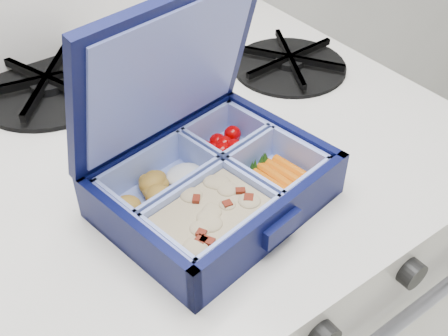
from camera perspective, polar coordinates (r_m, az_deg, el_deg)
stove at (r=1.05m, az=-2.69°, el=-16.06°), size 0.61×0.61×0.92m
bento_box at (r=0.58m, az=-0.96°, el=-1.78°), size 0.25×0.21×0.05m
burner_grate at (r=0.82m, az=6.68°, el=10.78°), size 0.17×0.17×0.02m
burner_grate_rear at (r=0.80m, az=-17.43°, el=8.07°), size 0.22×0.22×0.02m
fork at (r=0.71m, az=-2.26°, el=4.76°), size 0.15×0.14×0.01m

